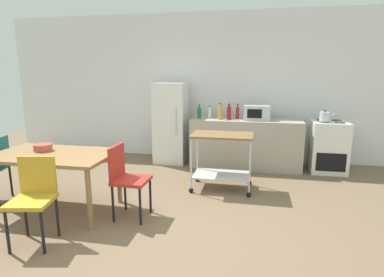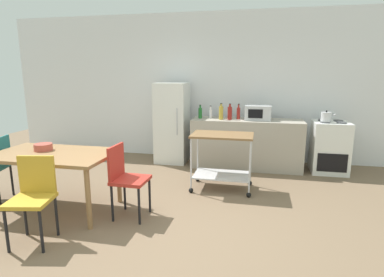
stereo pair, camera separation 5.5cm
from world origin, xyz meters
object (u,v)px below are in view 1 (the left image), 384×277
at_px(chair_mustard, 34,195).
at_px(kitchen_cart, 222,152).
at_px(bottle_wine, 210,113).
at_px(bottle_soy_sauce, 237,113).
at_px(bottle_soda, 229,113).
at_px(dining_table, 53,160).
at_px(fruit_bowl, 43,147).
at_px(refrigerator, 171,123).
at_px(chair_red, 126,176).
at_px(kettle, 325,117).
at_px(stove_oven, 328,147).
at_px(bottle_sparkling_water, 220,113).
at_px(microwave, 257,113).
at_px(bottle_vinegar, 199,113).

xyz_separation_m(chair_mustard, kitchen_cart, (1.72, 1.90, 0.05)).
relative_size(bottle_wine, bottle_soy_sauce, 0.83).
bearing_deg(chair_mustard, bottle_soda, 49.55).
relative_size(dining_table, fruit_bowl, 6.63).
distance_m(chair_mustard, refrigerator, 3.29).
xyz_separation_m(chair_red, kettle, (2.66, 2.32, 0.48)).
bearing_deg(refrigerator, kettle, -3.70).
relative_size(stove_oven, bottle_soda, 3.19).
bearing_deg(bottle_sparkling_water, kettle, 0.49).
xyz_separation_m(microwave, fruit_bowl, (-2.69, -2.32, -0.24)).
height_order(chair_red, microwave, microwave).
distance_m(stove_oven, kettle, 0.57).
bearing_deg(microwave, bottle_soda, -171.97).
bearing_deg(bottle_sparkling_water, dining_table, -128.48).
bearing_deg(bottle_wine, kettle, -3.55).
relative_size(bottle_wine, fruit_bowl, 1.03).
bearing_deg(refrigerator, bottle_sparkling_water, -11.26).
bearing_deg(bottle_soda, bottle_soy_sauce, 25.93).
distance_m(chair_red, bottle_vinegar, 2.48).
xyz_separation_m(dining_table, chair_mustard, (0.28, -0.73, -0.15)).
bearing_deg(bottle_soy_sauce, bottle_sparkling_water, -159.65).
bearing_deg(dining_table, fruit_bowl, 154.66).
bearing_deg(kettle, microwave, 175.26).
bearing_deg(kettle, dining_table, -147.44).
height_order(chair_red, refrigerator, refrigerator).
bearing_deg(fruit_bowl, stove_oven, 30.46).
bearing_deg(bottle_soda, stove_oven, 2.40).
height_order(stove_oven, kettle, kettle).
xyz_separation_m(bottle_vinegar, bottle_soda, (0.56, -0.04, 0.02)).
height_order(chair_mustard, fruit_bowl, chair_mustard).
xyz_separation_m(chair_red, fruit_bowl, (-1.17, 0.10, 0.28)).
height_order(chair_red, bottle_vinegar, bottle_vinegar).
height_order(microwave, fruit_bowl, microwave).
distance_m(bottle_sparkling_water, bottle_soy_sauce, 0.33).
distance_m(bottle_sparkling_water, bottle_soda, 0.16).
bearing_deg(bottle_vinegar, microwave, 1.78).
distance_m(stove_oven, bottle_vinegar, 2.39).
bearing_deg(fruit_bowl, kettle, 30.14).
height_order(kitchen_cart, fruit_bowl, kitchen_cart).
bearing_deg(bottle_vinegar, bottle_soy_sauce, 2.93).
relative_size(microwave, fruit_bowl, 2.03).
relative_size(refrigerator, bottle_vinegar, 6.13).
relative_size(kitchen_cart, bottle_vinegar, 3.60).
height_order(stove_oven, refrigerator, refrigerator).
distance_m(stove_oven, bottle_soy_sauce, 1.71).
distance_m(chair_red, stove_oven, 3.69).
bearing_deg(chair_red, kettle, -47.90).
bearing_deg(bottle_wine, kitchen_cart, -73.55).
relative_size(bottle_vinegar, bottle_sparkling_water, 0.85).
height_order(chair_red, stove_oven, stove_oven).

